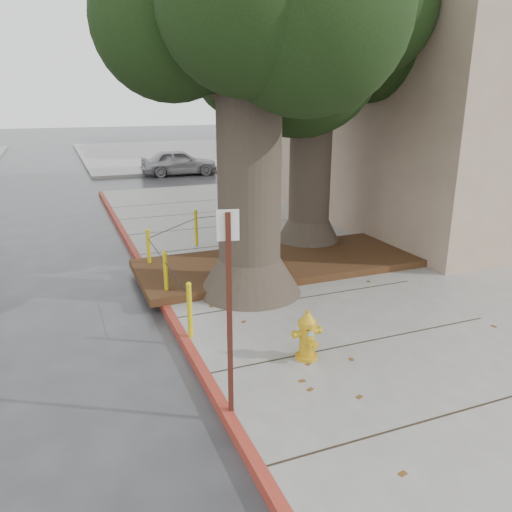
% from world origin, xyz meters
% --- Properties ---
extents(ground, '(140.00, 140.00, 0.00)m').
position_xyz_m(ground, '(0.00, 0.00, 0.00)').
color(ground, '#28282B').
rests_on(ground, ground).
extents(sidewalk_main, '(16.00, 26.00, 0.15)m').
position_xyz_m(sidewalk_main, '(6.00, 2.50, 0.07)').
color(sidewalk_main, slate).
rests_on(sidewalk_main, ground).
extents(sidewalk_far, '(16.00, 20.00, 0.15)m').
position_xyz_m(sidewalk_far, '(6.00, 30.00, 0.07)').
color(sidewalk_far, slate).
rests_on(sidewalk_far, ground).
extents(curb_red, '(0.14, 26.00, 0.16)m').
position_xyz_m(curb_red, '(-2.00, 2.50, 0.07)').
color(curb_red, maroon).
rests_on(curb_red, ground).
extents(planter_bed, '(6.40, 2.60, 0.16)m').
position_xyz_m(planter_bed, '(0.90, 3.90, 0.23)').
color(planter_bed, black).
rests_on(planter_bed, sidewalk_main).
extents(building_corner, '(12.00, 13.00, 10.00)m').
position_xyz_m(building_corner, '(10.00, 8.50, 5.00)').
color(building_corner, tan).
rests_on(building_corner, ground).
extents(building_side_white, '(10.00, 10.00, 9.00)m').
position_xyz_m(building_side_white, '(16.00, 26.00, 4.50)').
color(building_side_white, silver).
rests_on(building_side_white, ground).
extents(building_side_grey, '(12.00, 14.00, 12.00)m').
position_xyz_m(building_side_grey, '(22.00, 32.00, 6.00)').
color(building_side_grey, slate).
rests_on(building_side_grey, ground).
extents(tree_near, '(4.50, 3.80, 7.68)m').
position_xyz_m(tree_near, '(0.03, 2.82, 5.39)').
color(tree_near, '#4C3F33').
rests_on(tree_near, sidewalk_main).
extents(tree_far, '(4.50, 3.80, 7.17)m').
position_xyz_m(tree_far, '(2.64, 5.32, 5.02)').
color(tree_far, '#4C3F33').
rests_on(tree_far, sidewalk_main).
extents(bollard_ring, '(3.79, 5.39, 0.95)m').
position_xyz_m(bollard_ring, '(-0.87, 4.38, 0.66)').
color(bollard_ring, '#CCB70B').
rests_on(bollard_ring, sidewalk_main).
extents(fire_hydrant, '(0.40, 0.35, 0.77)m').
position_xyz_m(fire_hydrant, '(-0.49, -0.12, 0.53)').
color(fire_hydrant, gold).
rests_on(fire_hydrant, sidewalk_main).
extents(signpost, '(0.25, 0.08, 2.53)m').
position_xyz_m(signpost, '(-1.95, -0.93, 1.58)').
color(signpost, '#471911').
rests_on(signpost, sidewalk_main).
extents(car_silver, '(4.01, 1.81, 1.34)m').
position_xyz_m(car_silver, '(2.39, 19.88, 0.67)').
color(car_silver, '#A09FA4').
rests_on(car_silver, ground).
extents(car_red, '(3.70, 1.60, 1.18)m').
position_xyz_m(car_red, '(8.85, 17.57, 0.59)').
color(car_red, maroon).
rests_on(car_red, ground).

